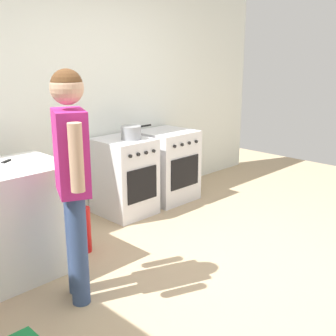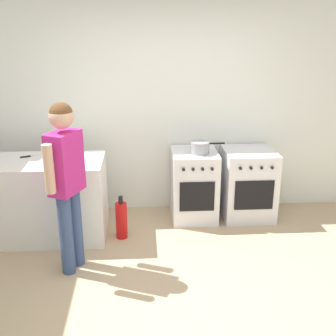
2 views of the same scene
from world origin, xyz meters
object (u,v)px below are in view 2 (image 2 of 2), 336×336
oven_right (248,184)px  knife_utility (66,157)px  knife_carving (34,156)px  person (66,174)px  oven_left (194,185)px  fire_extinguisher (121,220)px  knife_chef (55,155)px  pot (200,148)px

oven_right → knife_utility: size_ratio=3.75×
knife_carving → person: bearing=-60.0°
oven_left → fire_extinguisher: oven_left is taller
knife_chef → knife_carving: same height
oven_left → knife_carving: size_ratio=2.68×
oven_left → knife_utility: (-1.46, -0.28, 0.48)m
knife_utility → fire_extinguisher: 0.93m
knife_carving → fire_extinguisher: (0.95, -0.27, -0.69)m
knife_utility → person: size_ratio=0.14×
oven_right → knife_utility: knife_utility is taller
oven_right → pot: pot is taller
knife_utility → fire_extinguisher: knife_utility is taller
oven_right → person: size_ratio=0.51×
pot → fire_extinguisher: size_ratio=0.79×
oven_right → knife_chef: (-2.26, -0.19, 0.48)m
oven_right → knife_utility: bearing=-172.5°
knife_carving → fire_extinguisher: bearing=-15.7°
knife_chef → fire_extinguisher: (0.73, -0.29, -0.69)m
pot → knife_chef: bearing=-176.2°
knife_carving → oven_left: bearing=6.6°
oven_right → knife_carving: bearing=-175.1°
oven_left → pot: pot is taller
person → fire_extinguisher: (0.45, 0.59, -0.78)m
pot → knife_carving: 1.88m
oven_left → knife_chef: knife_chef is taller
knife_utility → pot: bearing=7.6°
oven_left → oven_right: size_ratio=1.00×
fire_extinguisher → person: bearing=-127.4°
knife_carving → person: (0.50, -0.86, 0.09)m
knife_carving → knife_chef: bearing=6.2°
knife_chef → fire_extinguisher: size_ratio=0.58×
pot → knife_carving: size_ratio=1.24×
knife_carving → knife_utility: 0.36m
person → pot: bearing=35.8°
knife_chef → knife_carving: 0.22m
oven_right → fire_extinguisher: size_ratio=1.70×
pot → knife_carving: (-1.87, -0.13, -0.02)m
knife_chef → knife_carving: size_ratio=0.91×
oven_right → fire_extinguisher: bearing=-162.7°
oven_left → knife_carving: bearing=-173.4°
oven_right → person: person is taller
knife_carving → person: size_ratio=0.19×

